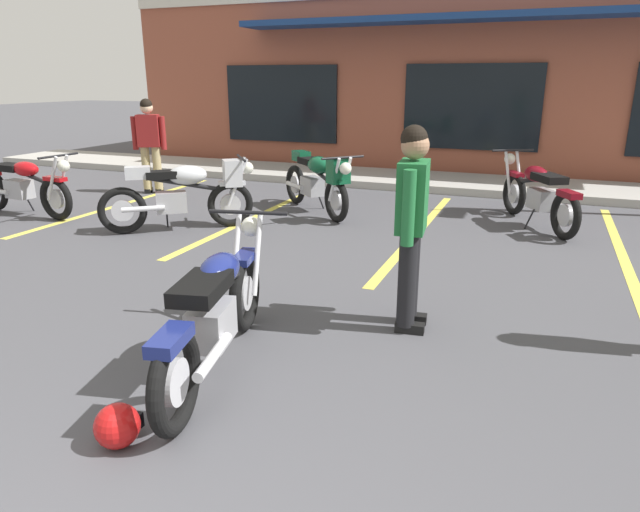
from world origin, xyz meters
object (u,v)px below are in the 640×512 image
object	(u,v)px
person_in_black_shirt	(149,140)
person_near_building	(412,217)
motorcycle_green_cafe_racer	(23,185)
motorcycle_foreground_classic	(216,310)
motorcycle_silver_naked	(185,192)
motorcycle_red_sportbike	(538,193)
helmet_on_pavement	(118,426)
motorcycle_black_cruiser	(318,180)

from	to	relation	value
person_in_black_shirt	person_near_building	xyz separation A→B (m)	(5.67, -4.05, 0.00)
motorcycle_green_cafe_racer	person_in_black_shirt	world-z (taller)	person_in_black_shirt
person_in_black_shirt	person_near_building	bearing A→B (deg)	-35.53
person_in_black_shirt	person_near_building	size ratio (longest dim) A/B	1.00
person_near_building	motorcycle_green_cafe_racer	bearing A→B (deg)	163.61
motorcycle_foreground_classic	motorcycle_green_cafe_racer	size ratio (longest dim) A/B	0.99
motorcycle_silver_naked	motorcycle_green_cafe_racer	bearing A→B (deg)	-176.38
motorcycle_red_sportbike	motorcycle_foreground_classic	bearing A→B (deg)	-110.71
motorcycle_silver_naked	person_in_black_shirt	bearing A→B (deg)	136.33
motorcycle_red_sportbike	person_near_building	xyz separation A→B (m)	(-0.91, -4.07, 0.49)
helmet_on_pavement	person_near_building	bearing A→B (deg)	62.26
motorcycle_red_sportbike	helmet_on_pavement	bearing A→B (deg)	-108.25
person_near_building	motorcycle_silver_naked	bearing A→B (deg)	150.17
motorcycle_silver_naked	motorcycle_green_cafe_racer	xyz separation A→B (m)	(-2.79, -0.18, -0.07)
motorcycle_black_cruiser	person_near_building	distance (m)	4.28
motorcycle_foreground_classic	motorcycle_black_cruiser	distance (m)	4.97
motorcycle_foreground_classic	person_in_black_shirt	distance (m)	6.99
person_near_building	helmet_on_pavement	size ratio (longest dim) A/B	6.44
motorcycle_foreground_classic	person_in_black_shirt	bearing A→B (deg)	131.03
motorcycle_foreground_classic	motorcycle_black_cruiser	world-z (taller)	same
motorcycle_silver_naked	motorcycle_green_cafe_racer	world-z (taller)	same
motorcycle_green_cafe_racer	helmet_on_pavement	distance (m)	6.62
motorcycle_black_cruiser	helmet_on_pavement	xyz separation A→B (m)	(1.10, -5.81, -0.40)
motorcycle_black_cruiser	motorcycle_silver_naked	size ratio (longest dim) A/B	0.96
motorcycle_black_cruiser	person_near_building	bearing A→B (deg)	-58.08
motorcycle_red_sportbike	helmet_on_pavement	size ratio (longest dim) A/B	7.32
motorcycle_black_cruiser	person_in_black_shirt	world-z (taller)	person_in_black_shirt
motorcycle_red_sportbike	helmet_on_pavement	xyz separation A→B (m)	(-2.07, -6.27, -0.33)
motorcycle_green_cafe_racer	person_near_building	world-z (taller)	person_near_building
motorcycle_green_cafe_racer	person_in_black_shirt	bearing A→B (deg)	72.18
motorcycle_red_sportbike	motorcycle_green_cafe_racer	world-z (taller)	same
person_in_black_shirt	motorcycle_green_cafe_racer	bearing A→B (deg)	-107.82
motorcycle_foreground_classic	motorcycle_green_cafe_racer	distance (m)	6.12
motorcycle_green_cafe_racer	motorcycle_foreground_classic	bearing A→B (deg)	-30.33
motorcycle_red_sportbike	helmet_on_pavement	world-z (taller)	motorcycle_red_sportbike
motorcycle_foreground_classic	motorcycle_silver_naked	world-z (taller)	same
helmet_on_pavement	person_in_black_shirt	bearing A→B (deg)	125.86
motorcycle_foreground_classic	person_in_black_shirt	size ratio (longest dim) A/B	1.24
motorcycle_foreground_classic	helmet_on_pavement	distance (m)	1.04
motorcycle_silver_naked	person_in_black_shirt	distance (m)	2.92
person_near_building	helmet_on_pavement	world-z (taller)	person_near_building
motorcycle_foreground_classic	person_near_building	bearing A→B (deg)	48.19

